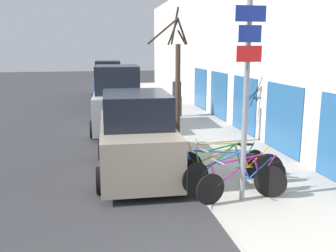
{
  "coord_description": "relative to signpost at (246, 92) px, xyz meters",
  "views": [
    {
      "loc": [
        -1.22,
        -3.42,
        3.19
      ],
      "look_at": [
        0.51,
        5.18,
        1.37
      ],
      "focal_mm": 40.0,
      "sensor_mm": 36.0,
      "label": 1
    }
  ],
  "objects": [
    {
      "name": "bicycle_0",
      "position": [
        0.07,
        0.09,
        -1.83
      ],
      "size": [
        2.21,
        0.7,
        0.88
      ],
      "rotation": [
        0.0,
        0.0,
        1.84
      ],
      "color": "black",
      "rests_on": "sidewalk_curb"
    },
    {
      "name": "pedestrian_near",
      "position": [
        0.78,
        9.61,
        -1.15
      ],
      "size": [
        0.48,
        0.4,
        1.82
      ],
      "rotation": [
        0.0,
        0.0,
        3.27
      ],
      "color": "#4C3D2D",
      "rests_on": "sidewalk_curb"
    },
    {
      "name": "building_facade",
      "position": [
        2.66,
        10.57,
        0.86
      ],
      "size": [
        0.23,
        32.0,
        6.5
      ],
      "color": "silver",
      "rests_on": "ground"
    },
    {
      "name": "signpost",
      "position": [
        0.0,
        0.0,
        0.0
      ],
      "size": [
        0.6,
        0.13,
        3.97
      ],
      "color": "gray",
      "rests_on": "sidewalk_curb"
    },
    {
      "name": "parked_car_2",
      "position": [
        -1.92,
        13.71,
        -1.34
      ],
      "size": [
        2.22,
        4.21,
        2.21
      ],
      "rotation": [
        0.0,
        0.0,
        0.07
      ],
      "color": "navy",
      "rests_on": "ground"
    },
    {
      "name": "parked_car_3",
      "position": [
        -1.88,
        18.79,
        -1.29
      ],
      "size": [
        2.16,
        4.58,
        2.38
      ],
      "rotation": [
        0.0,
        0.0,
        -0.05
      ],
      "color": "#144728",
      "rests_on": "ground"
    },
    {
      "name": "bicycle_2",
      "position": [
        -0.04,
        0.85,
        -1.8
      ],
      "size": [
        2.27,
        0.99,
        0.95
      ],
      "rotation": [
        0.0,
        0.0,
        1.97
      ],
      "color": "black",
      "rests_on": "sidewalk_curb"
    },
    {
      "name": "bicycle_3",
      "position": [
        0.07,
        1.07,
        -1.8
      ],
      "size": [
        2.43,
        0.82,
        0.95
      ],
      "rotation": [
        0.0,
        0.0,
        1.27
      ],
      "color": "black",
      "rests_on": "sidewalk_curb"
    },
    {
      "name": "sidewalk_curb",
      "position": [
        0.91,
        10.64,
        -2.28
      ],
      "size": [
        3.2,
        32.0,
        0.15
      ],
      "color": "#ADA89E",
      "rests_on": "ground"
    },
    {
      "name": "street_tree",
      "position": [
        -0.34,
        4.62,
        -0.18
      ],
      "size": [
        1.35,
        1.39,
        4.26
      ],
      "color": "#3D2D23",
      "rests_on": "sidewalk_curb"
    },
    {
      "name": "bicycle_1",
      "position": [
        -0.18,
        0.45,
        -1.81
      ],
      "size": [
        2.18,
        1.26,
        0.93
      ],
      "rotation": [
        0.0,
        0.0,
        1.05
      ],
      "color": "black",
      "rests_on": "sidewalk_curb"
    },
    {
      "name": "ground_plane",
      "position": [
        -1.69,
        7.84,
        -2.36
      ],
      "size": [
        80.0,
        80.0,
        0.0
      ],
      "primitive_type": "plane",
      "color": "#333335"
    },
    {
      "name": "parked_car_1",
      "position": [
        -1.98,
        7.95,
        -1.22
      ],
      "size": [
        2.22,
        4.62,
        2.54
      ],
      "rotation": [
        0.0,
        0.0,
        -0.06
      ],
      "color": "#B2B7BC",
      "rests_on": "ground"
    },
    {
      "name": "parked_car_0",
      "position": [
        -1.88,
        2.54,
        -1.39
      ],
      "size": [
        2.11,
        4.38,
        2.12
      ],
      "rotation": [
        0.0,
        0.0,
        -0.03
      ],
      "color": "gray",
      "rests_on": "ground"
    }
  ]
}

